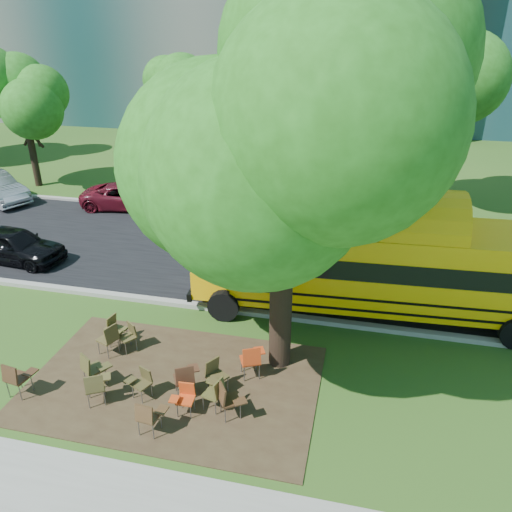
% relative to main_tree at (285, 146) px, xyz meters
% --- Properties ---
extents(ground, '(160.00, 160.00, 0.00)m').
position_rel_main_tree_xyz_m(ground, '(-3.37, -0.90, -5.66)').
color(ground, '#264E18').
rests_on(ground, ground).
extents(dirt_patch, '(7.00, 4.50, 0.03)m').
position_rel_main_tree_xyz_m(dirt_patch, '(-2.37, -1.40, -5.65)').
color(dirt_patch, '#382819').
rests_on(dirt_patch, ground).
extents(asphalt_road, '(80.00, 8.00, 0.04)m').
position_rel_main_tree_xyz_m(asphalt_road, '(-3.37, 6.10, -5.64)').
color(asphalt_road, black).
rests_on(asphalt_road, ground).
extents(kerb_near, '(80.00, 0.25, 0.14)m').
position_rel_main_tree_xyz_m(kerb_near, '(-3.37, 2.10, -5.59)').
color(kerb_near, gray).
rests_on(kerb_near, ground).
extents(kerb_far, '(80.00, 0.25, 0.14)m').
position_rel_main_tree_xyz_m(kerb_far, '(-3.37, 10.20, -5.59)').
color(kerb_far, gray).
rests_on(kerb_far, ground).
extents(bg_tree_0, '(5.20, 5.20, 7.18)m').
position_rel_main_tree_xyz_m(bg_tree_0, '(-15.37, 12.10, -1.09)').
color(bg_tree_0, black).
rests_on(bg_tree_0, ground).
extents(bg_tree_2, '(4.80, 4.80, 6.62)m').
position_rel_main_tree_xyz_m(bg_tree_2, '(-8.37, 15.10, -1.45)').
color(bg_tree_2, black).
rests_on(bg_tree_2, ground).
extents(bg_tree_3, '(5.60, 5.60, 7.84)m').
position_rel_main_tree_xyz_m(bg_tree_3, '(4.63, 13.10, -0.63)').
color(bg_tree_3, black).
rests_on(bg_tree_3, ground).
extents(main_tree, '(7.20, 7.20, 9.27)m').
position_rel_main_tree_xyz_m(main_tree, '(0.00, 0.00, 0.00)').
color(main_tree, black).
rests_on(main_tree, ground).
extents(school_bus, '(11.65, 3.18, 2.82)m').
position_rel_main_tree_xyz_m(school_bus, '(3.20, 3.09, -4.03)').
color(school_bus, '#F2AB07').
rests_on(school_bus, ground).
extents(chair_0, '(0.68, 0.56, 0.95)m').
position_rel_main_tree_xyz_m(chair_0, '(-5.73, -2.65, -5.07)').
color(chair_0, '#3E2616').
rests_on(chair_0, ground).
extents(chair_1, '(0.80, 0.63, 0.94)m').
position_rel_main_tree_xyz_m(chair_1, '(-4.19, -1.95, -5.08)').
color(chair_1, '#453F1D').
rests_on(chair_1, ground).
extents(chair_2, '(0.60, 0.73, 0.89)m').
position_rel_main_tree_xyz_m(chair_2, '(-3.80, -2.48, -5.11)').
color(chair_2, '#4F4522').
rests_on(chair_2, ground).
extents(chair_3, '(0.63, 0.50, 0.78)m').
position_rel_main_tree_xyz_m(chair_3, '(-2.89, -2.01, -5.18)').
color(chair_3, '#41391C').
rests_on(chair_3, ground).
extents(chair_4, '(0.60, 0.52, 0.88)m').
position_rel_main_tree_xyz_m(chair_4, '(-2.24, -3.08, -5.12)').
color(chair_4, '#4B311A').
rests_on(chair_4, ground).
extents(chair_5, '(0.51, 0.48, 0.78)m').
position_rel_main_tree_xyz_m(chair_5, '(-1.73, -2.28, -5.18)').
color(chair_5, '#C84015').
rests_on(chair_5, ground).
extents(chair_6, '(0.50, 0.64, 0.84)m').
position_rel_main_tree_xyz_m(chair_6, '(-1.10, -2.01, -5.14)').
color(chair_6, '#4D4821').
rests_on(chair_6, ground).
extents(chair_7, '(0.75, 0.59, 0.90)m').
position_rel_main_tree_xyz_m(chair_7, '(-0.74, -2.22, -5.11)').
color(chair_7, '#462C19').
rests_on(chair_7, ground).
extents(chair_8, '(0.58, 0.74, 0.93)m').
position_rel_main_tree_xyz_m(chair_8, '(-4.42, -0.67, -5.09)').
color(chair_8, '#504322').
rests_on(chair_8, ground).
extents(chair_9, '(0.69, 0.55, 0.81)m').
position_rel_main_tree_xyz_m(chair_9, '(-4.04, -0.36, -5.16)').
color(chair_9, '#49401F').
rests_on(chair_9, ground).
extents(chair_10, '(0.51, 0.62, 0.86)m').
position_rel_main_tree_xyz_m(chair_10, '(-4.50, -0.20, -5.13)').
color(chair_10, brown).
rests_on(chair_10, ground).
extents(chair_11, '(0.63, 0.77, 0.94)m').
position_rel_main_tree_xyz_m(chair_11, '(-1.90, -1.77, -5.08)').
color(chair_11, '#472819').
rests_on(chair_11, ground).
extents(chair_12, '(0.59, 0.74, 0.88)m').
position_rel_main_tree_xyz_m(chair_12, '(-1.28, -1.46, -5.12)').
color(chair_12, '#493E1F').
rests_on(chair_12, ground).
extents(chair_13, '(0.65, 0.76, 0.96)m').
position_rel_main_tree_xyz_m(chair_13, '(-0.55, -0.76, -5.07)').
color(chair_13, red).
rests_on(chair_13, ground).
extents(black_car, '(3.89, 1.84, 1.29)m').
position_rel_main_tree_xyz_m(black_car, '(-10.53, 3.74, -5.02)').
color(black_car, black).
rests_on(black_car, ground).
extents(bg_car_red, '(4.42, 2.48, 1.17)m').
position_rel_main_tree_xyz_m(bg_car_red, '(-9.07, 9.90, -5.08)').
color(bg_car_red, '#500D19').
rests_on(bg_car_red, ground).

